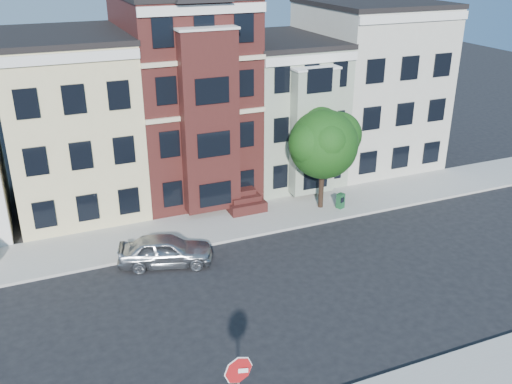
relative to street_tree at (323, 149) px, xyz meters
name	(u,v)px	position (x,y,z in m)	size (l,w,h in m)	color
ground	(282,300)	(-6.29, -7.82, -3.86)	(120.00, 120.00, 0.00)	black
far_sidewalk	(222,225)	(-6.29, 0.18, -3.79)	(60.00, 4.00, 0.15)	#9E9B93
house_yellow	(70,125)	(-13.29, 6.68, 1.14)	(7.00, 9.00, 10.00)	beige
house_brown	(184,97)	(-6.29, 6.68, 2.14)	(7.00, 9.00, 12.00)	#3B1614
house_green	(278,110)	(0.21, 6.68, 0.64)	(6.00, 9.00, 9.00)	gray
house_cream	(367,86)	(7.21, 6.68, 1.64)	(8.00, 9.00, 11.00)	beige
street_tree	(323,149)	(0.00, 0.00, 0.00)	(6.38, 6.38, 7.43)	#1B5112
parked_car	(165,250)	(-10.28, -2.73, -3.07)	(1.87, 4.64, 1.58)	#A0A2A8
newspaper_box	(340,201)	(1.02, -0.60, -3.25)	(0.41, 0.37, 0.92)	#1C552E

